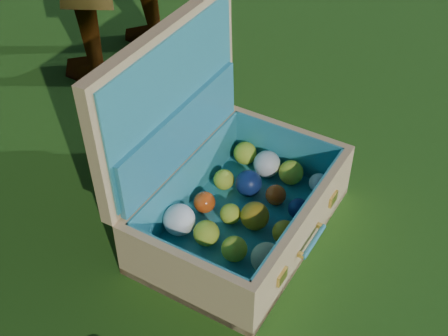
% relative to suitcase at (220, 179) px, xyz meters
% --- Properties ---
extents(ground, '(60.00, 60.00, 0.00)m').
position_rel_suitcase_xyz_m(ground, '(0.04, -0.09, -0.15)').
color(ground, '#215114').
rests_on(ground, ground).
extents(suitcase, '(0.67, 0.59, 0.54)m').
position_rel_suitcase_xyz_m(suitcase, '(0.00, 0.00, 0.00)').
color(suitcase, '#DCB176').
rests_on(suitcase, ground).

